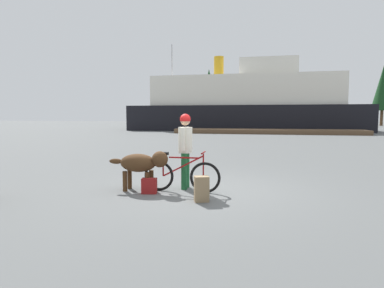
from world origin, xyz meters
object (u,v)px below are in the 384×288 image
object	(u,v)px
ferry_boat	(246,105)
backpack	(202,189)
person_cyclist	(185,144)
sailboat_moored	(172,125)
dog	(142,164)
bicycle	(181,175)
handbag_pannier	(149,186)

from	to	relation	value
ferry_boat	backpack	bearing A→B (deg)	-88.41
person_cyclist	sailboat_moored	world-z (taller)	sailboat_moored
dog	sailboat_moored	distance (m)	30.27
person_cyclist	sailboat_moored	bearing A→B (deg)	106.42
bicycle	dog	bearing A→B (deg)	-174.34
backpack	ferry_boat	xyz separation A→B (m)	(-0.87, 31.44, 2.63)
bicycle	person_cyclist	world-z (taller)	person_cyclist
person_cyclist	handbag_pannier	xyz separation A→B (m)	(-0.64, -0.64, -0.86)
backpack	sailboat_moored	xyz separation A→B (m)	(-9.08, 29.91, 0.28)
handbag_pannier	sailboat_moored	world-z (taller)	sailboat_moored
backpack	handbag_pannier	distance (m)	1.29
ferry_boat	handbag_pannier	bearing A→B (deg)	-90.64
person_cyclist	dog	distance (m)	1.07
backpack	handbag_pannier	bearing A→B (deg)	161.51
dog	ferry_boat	xyz separation A→B (m)	(0.59, 30.83, 2.27)
bicycle	person_cyclist	size ratio (longest dim) A/B	1.00
bicycle	dog	xyz separation A→B (m)	(-0.87, -0.09, 0.24)
person_cyclist	ferry_boat	distance (m)	30.45
sailboat_moored	handbag_pannier	bearing A→B (deg)	-75.07
backpack	ferry_boat	distance (m)	31.56
bicycle	ferry_boat	world-z (taller)	ferry_boat
dog	person_cyclist	bearing A→B (deg)	26.35
backpack	handbag_pannier	size ratio (longest dim) A/B	1.51
person_cyclist	bicycle	bearing A→B (deg)	-92.41
person_cyclist	backpack	size ratio (longest dim) A/B	3.44
dog	handbag_pannier	size ratio (longest dim) A/B	4.17
bicycle	handbag_pannier	world-z (taller)	bicycle
backpack	sailboat_moored	size ratio (longest dim) A/B	0.05
ferry_boat	sailboat_moored	world-z (taller)	sailboat_moored
handbag_pannier	ferry_boat	bearing A→B (deg)	89.36
bicycle	backpack	bearing A→B (deg)	-49.77
ferry_boat	sailboat_moored	distance (m)	8.68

